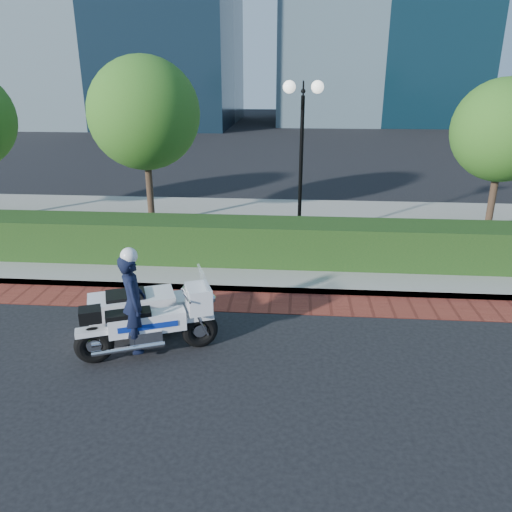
# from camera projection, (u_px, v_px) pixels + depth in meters

# --- Properties ---
(ground) EXTENTS (120.00, 120.00, 0.00)m
(ground) POSITION_uv_depth(u_px,v_px,m) (243.00, 338.00, 9.07)
(ground) COLOR black
(ground) RESTS_ON ground
(brick_strip) EXTENTS (60.00, 1.00, 0.01)m
(brick_strip) POSITION_uv_depth(u_px,v_px,m) (251.00, 302.00, 10.47)
(brick_strip) COLOR maroon
(brick_strip) RESTS_ON ground
(sidewalk) EXTENTS (60.00, 8.00, 0.15)m
(sidewalk) POSITION_uv_depth(u_px,v_px,m) (264.00, 234.00, 14.66)
(sidewalk) COLOR gray
(sidewalk) RESTS_ON ground
(hedge_main) EXTENTS (18.00, 1.20, 1.00)m
(hedge_main) POSITION_uv_depth(u_px,v_px,m) (258.00, 241.00, 12.21)
(hedge_main) COLOR black
(hedge_main) RESTS_ON sidewalk
(lamppost) EXTENTS (1.02, 0.70, 4.21)m
(lamppost) POSITION_uv_depth(u_px,v_px,m) (302.00, 138.00, 12.84)
(lamppost) COLOR black
(lamppost) RESTS_ON sidewalk
(tree_b) EXTENTS (3.20, 3.20, 4.89)m
(tree_b) POSITION_uv_depth(u_px,v_px,m) (144.00, 114.00, 14.23)
(tree_b) COLOR #332319
(tree_b) RESTS_ON sidewalk
(tree_c) EXTENTS (2.80, 2.80, 4.30)m
(tree_c) POSITION_uv_depth(u_px,v_px,m) (504.00, 131.00, 13.60)
(tree_c) COLOR #332319
(tree_c) RESTS_ON sidewalk
(police_motorcycle) EXTENTS (2.48, 1.83, 1.95)m
(police_motorcycle) POSITION_uv_depth(u_px,v_px,m) (139.00, 311.00, 8.60)
(police_motorcycle) COLOR black
(police_motorcycle) RESTS_ON ground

